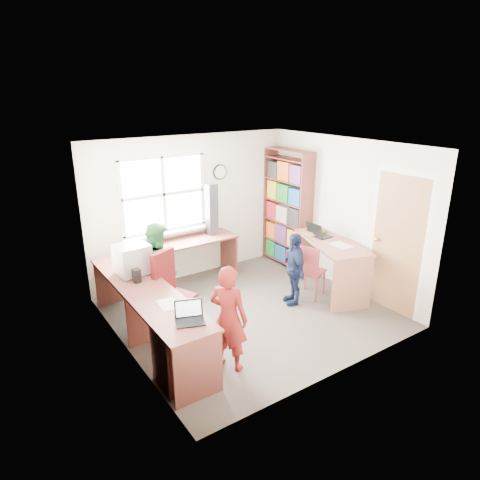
{
  "coord_description": "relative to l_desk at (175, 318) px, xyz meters",
  "views": [
    {
      "loc": [
        -3.2,
        -4.5,
        3.07
      ],
      "look_at": [
        0.0,
        0.25,
        1.05
      ],
      "focal_mm": 32.0,
      "sensor_mm": 36.0,
      "label": 1
    }
  ],
  "objects": [
    {
      "name": "crt_monitor",
      "position": [
        -0.15,
        0.91,
        0.5
      ],
      "size": [
        0.45,
        0.4,
        0.41
      ],
      "rotation": [
        0.0,
        0.0,
        0.08
      ],
      "color": "#ABACB0",
      "rests_on": "l_desk"
    },
    {
      "name": "right_desk",
      "position": [
        2.81,
        0.19,
        0.15
      ],
      "size": [
        1.11,
        1.59,
        0.84
      ],
      "rotation": [
        0.0,
        0.0,
        -0.33
      ],
      "color": "#A46452",
      "rests_on": "ground"
    },
    {
      "name": "paper_b",
      "position": [
        2.78,
        -0.03,
        0.39
      ],
      "size": [
        0.24,
        0.33,
        0.0
      ],
      "rotation": [
        0.0,
        0.0,
        -0.07
      ],
      "color": "silver",
      "rests_on": "right_desk"
    },
    {
      "name": "paper_a",
      "position": [
        -0.13,
        -0.15,
        0.3
      ],
      "size": [
        0.24,
        0.32,
        0.0
      ],
      "rotation": [
        0.0,
        0.0,
        -0.1
      ],
      "color": "silver",
      "rests_on": "l_desk"
    },
    {
      "name": "laptop_right",
      "position": [
        2.77,
        0.48,
        0.44
      ],
      "size": [
        0.29,
        0.35,
        0.24
      ],
      "rotation": [
        0.0,
        0.0,
        1.58
      ],
      "color": "black",
      "rests_on": "right_desk"
    },
    {
      "name": "bookshelf",
      "position": [
        2.96,
        1.47,
        0.55
      ],
      "size": [
        0.3,
        1.02,
        2.1
      ],
      "color": "brown",
      "rests_on": "ground"
    },
    {
      "name": "game_box",
      "position": [
        2.83,
        0.64,
        0.42
      ],
      "size": [
        0.38,
        0.38,
        0.06
      ],
      "rotation": [
        0.0,
        0.0,
        0.21
      ],
      "color": "red",
      "rests_on": "right_desk"
    },
    {
      "name": "speaker_b",
      "position": [
        -0.18,
        1.1,
        0.38
      ],
      "size": [
        0.1,
        0.1,
        0.17
      ],
      "rotation": [
        0.0,
        0.0,
        0.2
      ],
      "color": "black",
      "rests_on": "l_desk"
    },
    {
      "name": "room",
      "position": [
        1.32,
        0.38,
        0.76
      ],
      "size": [
        3.64,
        3.44,
        2.44
      ],
      "color": "#413933",
      "rests_on": "ground"
    },
    {
      "name": "potted_plant",
      "position": [
        0.56,
        1.75,
        0.45
      ],
      "size": [
        0.17,
        0.14,
        0.31
      ],
      "primitive_type": "imported",
      "rotation": [
        0.0,
        0.0,
        -0.02
      ],
      "color": "#31712D",
      "rests_on": "l_desk"
    },
    {
      "name": "laptop_left",
      "position": [
        -0.1,
        -0.6,
        0.34
      ],
      "size": [
        0.37,
        0.34,
        0.21
      ],
      "rotation": [
        0.0,
        0.0,
        -0.35
      ],
      "color": "black",
      "rests_on": "l_desk"
    },
    {
      "name": "speaker_a",
      "position": [
        -0.21,
        0.63,
        0.38
      ],
      "size": [
        0.1,
        0.1,
        0.18
      ],
      "rotation": [
        0.0,
        0.0,
        0.06
      ],
      "color": "black",
      "rests_on": "l_desk"
    },
    {
      "name": "l_desk",
      "position": [
        0.0,
        0.0,
        0.0
      ],
      "size": [
        2.38,
        2.95,
        0.75
      ],
      "color": "brown",
      "rests_on": "ground"
    },
    {
      "name": "wooden_chair",
      "position": [
        2.36,
        0.18,
        0.01
      ],
      "size": [
        0.49,
        0.49,
        0.86
      ],
      "rotation": [
        0.0,
        0.0,
        0.43
      ],
      "color": "#A5373A",
      "rests_on": "ground"
    },
    {
      "name": "person_navy",
      "position": [
        2.04,
        0.18,
        0.1
      ],
      "size": [
        0.48,
        0.71,
        1.11
      ],
      "primitive_type": "imported",
      "rotation": [
        0.0,
        0.0,
        -1.92
      ],
      "color": "#121C3A",
      "rests_on": "ground"
    },
    {
      "name": "swivel_chair",
      "position": [
        0.22,
        0.55,
        0.01
      ],
      "size": [
        0.66,
        0.66,
        1.08
      ],
      "rotation": [
        0.0,
        0.0,
        0.42
      ],
      "color": "black",
      "rests_on": "ground"
    },
    {
      "name": "cd_tower",
      "position": [
        1.57,
        1.77,
        0.73
      ],
      "size": [
        0.18,
        0.16,
        0.86
      ],
      "rotation": [
        0.0,
        0.0,
        0.06
      ],
      "color": "black",
      "rests_on": "l_desk"
    },
    {
      "name": "person_green",
      "position": [
        0.29,
        1.1,
        0.21
      ],
      "size": [
        0.71,
        0.79,
        1.34
      ],
      "primitive_type": "imported",
      "rotation": [
        0.0,
        0.0,
        1.2
      ],
      "color": "#317C35",
      "rests_on": "ground"
    },
    {
      "name": "person_red",
      "position": [
        0.37,
        -0.63,
        0.18
      ],
      "size": [
        0.5,
        0.56,
        1.28
      ],
      "primitive_type": "imported",
      "rotation": [
        0.0,
        0.0,
        2.12
      ],
      "color": "maroon",
      "rests_on": "ground"
    }
  ]
}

